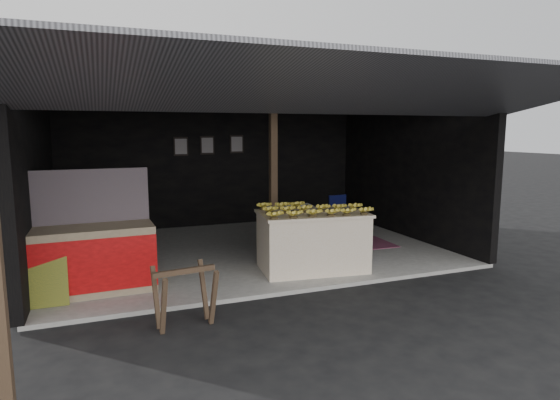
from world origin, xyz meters
name	(u,v)px	position (x,y,z in m)	size (l,w,h in m)	color
ground	(301,294)	(0.00, 0.00, 0.00)	(80.00, 80.00, 0.00)	black
concrete_slab	(248,250)	(0.00, 2.50, 0.03)	(7.00, 5.00, 0.06)	gray
shophouse	(241,139)	(0.00, 2.82, 2.10)	(7.40, 7.29, 3.02)	black
banana_table	(312,241)	(0.56, 0.82, 0.53)	(1.79, 1.23, 0.93)	white
banana_pile	(313,206)	(0.56, 0.82, 1.08)	(1.55, 0.93, 0.18)	gold
white_crate	(291,231)	(0.56, 1.70, 0.51)	(0.86, 0.63, 0.89)	white
neighbor_stall	(93,256)	(-2.69, 0.98, 0.56)	(1.64, 0.78, 1.67)	#998466
green_signboard	(43,274)	(-3.27, 0.58, 0.49)	(0.57, 0.04, 0.86)	black
sawhorse	(184,291)	(-1.70, -0.55, 0.44)	(0.73, 0.69, 0.70)	#453222
water_barrel	(346,244)	(1.36, 1.18, 0.33)	(0.36, 0.36, 0.54)	navy
plastic_chair	(340,213)	(2.02, 2.61, 0.58)	(0.46, 0.46, 0.89)	#0A0D37
magenta_rug	(353,244)	(2.02, 2.04, 0.07)	(1.50, 1.00, 0.01)	maroon
picture_frames	(209,145)	(-0.17, 4.89, 1.93)	(1.62, 0.04, 0.46)	black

